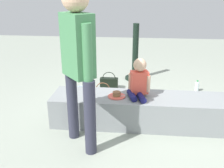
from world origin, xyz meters
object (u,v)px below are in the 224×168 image
object	(u,v)px
gift_bag	(78,97)
handbag_brown_canvas	(103,97)
handbag_black_leather	(109,83)
adult_standing	(78,56)
water_bottle_far_side	(141,88)
water_bottle_near_gift	(197,86)
cake_plate	(117,95)
cake_box_white	(160,104)
child_seated	(139,80)

from	to	relation	value
gift_bag	handbag_brown_canvas	world-z (taller)	handbag_brown_canvas
handbag_black_leather	handbag_brown_canvas	bearing A→B (deg)	-91.52
adult_standing	handbag_black_leather	bearing A→B (deg)	86.07
water_bottle_far_side	gift_bag	bearing A→B (deg)	-148.36
handbag_black_leather	water_bottle_near_gift	bearing A→B (deg)	1.51
water_bottle_far_side	handbag_black_leather	xyz separation A→B (m)	(-0.55, 0.16, -0.00)
cake_plate	adult_standing	bearing A→B (deg)	-125.16
cake_box_white	handbag_black_leather	world-z (taller)	handbag_black_leather
child_seated	handbag_black_leather	bearing A→B (deg)	113.47
cake_box_white	handbag_black_leather	distance (m)	1.06
adult_standing	cake_box_white	bearing A→B (deg)	47.61
gift_bag	cake_box_white	world-z (taller)	gift_bag
handbag_black_leather	handbag_brown_canvas	world-z (taller)	handbag_brown_canvas
cake_plate	water_bottle_near_gift	bearing A→B (deg)	44.39
child_seated	cake_plate	xyz separation A→B (m)	(-0.27, -0.04, -0.19)
cake_box_white	water_bottle_near_gift	bearing A→B (deg)	46.23
child_seated	handbag_brown_canvas	distance (m)	0.86
water_bottle_near_gift	handbag_black_leather	xyz separation A→B (m)	(-1.49, -0.04, 0.02)
water_bottle_far_side	handbag_brown_canvas	size ratio (longest dim) A/B	0.66
cake_box_white	water_bottle_far_side	bearing A→B (deg)	119.80
child_seated	cake_plate	world-z (taller)	child_seated
child_seated	handbag_brown_canvas	xyz separation A→B (m)	(-0.52, 0.50, -0.46)
adult_standing	handbag_black_leather	world-z (taller)	adult_standing
cake_plate	water_bottle_near_gift	size ratio (longest dim) A/B	1.15
adult_standing	handbag_brown_canvas	world-z (taller)	adult_standing
child_seated	adult_standing	distance (m)	0.92
gift_bag	handbag_black_leather	bearing A→B (deg)	62.75
gift_bag	water_bottle_near_gift	world-z (taller)	gift_bag
water_bottle_near_gift	handbag_brown_canvas	xyz separation A→B (m)	(-1.51, -0.69, 0.04)
water_bottle_near_gift	handbag_black_leather	world-z (taller)	handbag_black_leather
child_seated	water_bottle_near_gift	bearing A→B (deg)	50.19
adult_standing	handbag_brown_canvas	distance (m)	1.37
water_bottle_far_side	handbag_brown_canvas	xyz separation A→B (m)	(-0.57, -0.49, 0.02)
handbag_black_leather	child_seated	bearing A→B (deg)	-66.53
cake_plate	handbag_brown_canvas	xyz separation A→B (m)	(-0.25, 0.55, -0.27)
adult_standing	water_bottle_near_gift	size ratio (longest dim) A/B	8.68
adult_standing	handbag_black_leather	distance (m)	1.93
cake_plate	handbag_brown_canvas	world-z (taller)	cake_plate
handbag_brown_canvas	adult_standing	bearing A→B (deg)	-95.42
cake_plate	handbag_black_leather	distance (m)	1.25
cake_box_white	adult_standing	bearing A→B (deg)	-132.39
gift_bag	water_bottle_near_gift	xyz separation A→B (m)	(1.87, 0.77, -0.06)
adult_standing	gift_bag	xyz separation A→B (m)	(-0.26, 0.96, -0.87)
gift_bag	handbag_brown_canvas	size ratio (longest dim) A/B	0.95
cake_plate	water_bottle_near_gift	xyz separation A→B (m)	(1.26, 1.24, -0.31)
adult_standing	water_bottle_near_gift	distance (m)	2.54
cake_box_white	handbag_black_leather	size ratio (longest dim) A/B	0.93
adult_standing	water_bottle_near_gift	world-z (taller)	adult_standing
cake_plate	handbag_black_leather	size ratio (longest dim) A/B	0.73
adult_standing	gift_bag	distance (m)	1.32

